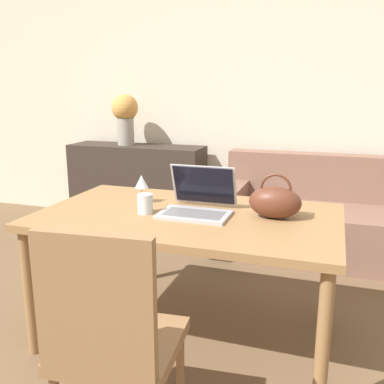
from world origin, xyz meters
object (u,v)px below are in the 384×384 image
Objects in this scene: handbag at (275,202)px; flower_vase at (125,114)px; couch at (324,221)px; laptop at (199,200)px; drinking_glass at (145,204)px; chair at (112,336)px; wine_glass at (142,183)px.

handbag is 0.54× the size of flower_vase.
couch is 3.53× the size of flower_vase.
drinking_glass is at bearing -156.90° from laptop.
chair is 0.94m from laptop.
laptop is 0.40m from handbag.
chair is 0.86m from drinking_glass.
couch is 1.61m from handbag.
wine_glass is 0.78m from handbag.
flower_vase is at bearing 119.68° from drinking_glass.
laptop is (0.05, 0.90, 0.29)m from chair.
drinking_glass is 0.23m from wine_glass.
flower_vase reaches higher than laptop.
laptop is at bearing 81.85° from chair.
drinking_glass is at bearing 100.31° from chair.
flower_vase is at bearing 174.03° from couch.
wine_glass is at bearing 167.72° from laptop.
drinking_glass is 2.15m from flower_vase.
laptop is 2.23× the size of wine_glass.
handbag is at bearing 11.59° from drinking_glass.
drinking_glass is at bearing -60.32° from flower_vase.
couch is 16.75× the size of drinking_glass.
flower_vase is (-0.94, 1.65, 0.28)m from wine_glass.
drinking_glass is 0.64× the size of wine_glass.
laptop reaches higher than drinking_glass.
flower_vase reaches higher than couch.
couch is at bearing 67.54° from laptop.
drinking_glass is (-0.26, -0.11, -0.01)m from laptop.
drinking_glass reaches higher than couch.
chair is 8.96× the size of drinking_glass.
handbag reaches higher than drinking_glass.
chair is at bearing -105.59° from couch.
chair is at bearing -115.92° from handbag.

